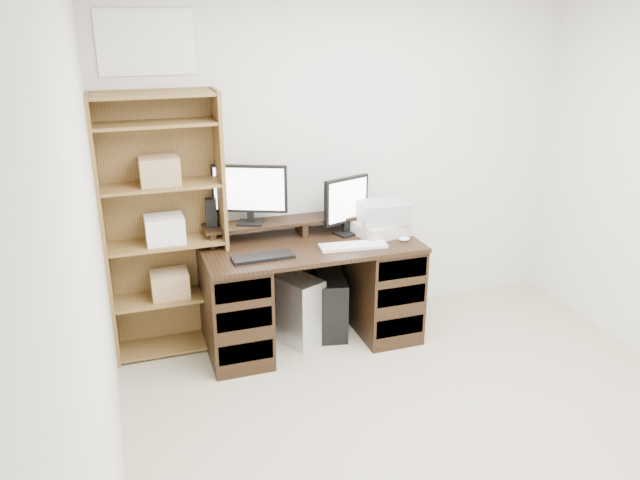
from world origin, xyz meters
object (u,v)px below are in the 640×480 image
monitor_wide (250,191)px  desk (310,291)px  monitor_small (346,203)px  tower_silver (292,306)px  tower_black (331,303)px  bookshelf (164,225)px  printer (382,228)px

monitor_wide → desk: bearing=-8.1°
monitor_small → tower_silver: (-0.43, -0.05, -0.73)m
desk → tower_silver: bearing=147.8°
desk → monitor_wide: size_ratio=3.03×
monitor_wide → tower_silver: (0.25, -0.14, -0.85)m
tower_silver → monitor_small: bearing=-17.9°
desk → monitor_wide: 0.83m
monitor_wide → tower_black: (0.55, -0.14, -0.88)m
monitor_wide → monitor_small: 0.70m
bookshelf → printer: bearing=-7.4°
monitor_wide → monitor_small: bearing=14.6°
tower_silver → bookshelf: 1.08m
tower_silver → tower_black: (0.30, 0.00, -0.02)m
desk → monitor_small: (0.31, 0.12, 0.59)m
tower_silver → bookshelf: size_ratio=0.28×
monitor_wide → tower_silver: monitor_wide is taller
monitor_small → printer: bearing=-42.8°
tower_silver → tower_black: 0.30m
desk → monitor_small: bearing=21.3°
monitor_wide → printer: 0.99m
tower_silver → desk: bearing=-56.2°
tower_black → printer: bearing=2.1°
tower_black → bookshelf: size_ratio=0.27×
desk → tower_black: (0.18, 0.08, -0.16)m
monitor_small → tower_black: (-0.13, -0.04, -0.75)m
printer → desk: bearing=169.8°
monitor_small → printer: (0.24, -0.10, -0.18)m
monitor_wide → bookshelf: bearing=-156.6°
monitor_small → printer: size_ratio=1.12×
bookshelf → monitor_small: bearing=-4.1°
desk → printer: bearing=1.7°
monitor_small → tower_silver: monitor_small is taller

